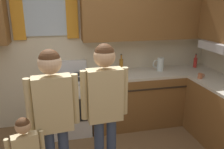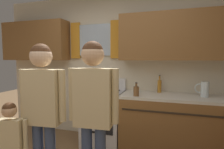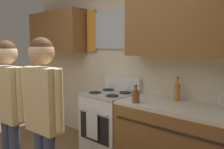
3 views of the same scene
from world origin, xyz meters
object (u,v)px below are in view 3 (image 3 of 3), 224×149
(bottle_squat_brown, at_px, (136,96))
(adult_in_plaid, at_px, (44,106))
(adult_holding_child, at_px, (9,100))
(stove_oven, at_px, (110,123))
(bottle_oil_amber, at_px, (177,92))

(bottle_squat_brown, bearing_deg, adult_in_plaid, -103.34)
(adult_holding_child, height_order, adult_in_plaid, adult_in_plaid)
(adult_in_plaid, bearing_deg, stove_oven, 105.37)
(bottle_squat_brown, bearing_deg, bottle_oil_amber, 51.43)
(stove_oven, xyz_separation_m, bottle_squat_brown, (0.59, -0.21, 0.51))
(bottle_oil_amber, distance_m, adult_in_plaid, 1.53)
(bottle_oil_amber, bearing_deg, adult_holding_child, -125.70)
(stove_oven, bearing_deg, adult_holding_child, -97.72)
(bottle_oil_amber, height_order, adult_holding_child, adult_holding_child)
(bottle_oil_amber, height_order, bottle_squat_brown, bottle_oil_amber)
(stove_oven, height_order, bottle_squat_brown, bottle_squat_brown)
(adult_in_plaid, bearing_deg, bottle_oil_amber, 68.61)
(stove_oven, bearing_deg, bottle_oil_amber, 11.44)
(bottle_oil_amber, relative_size, adult_holding_child, 0.18)
(bottle_oil_amber, height_order, adult_in_plaid, adult_in_plaid)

